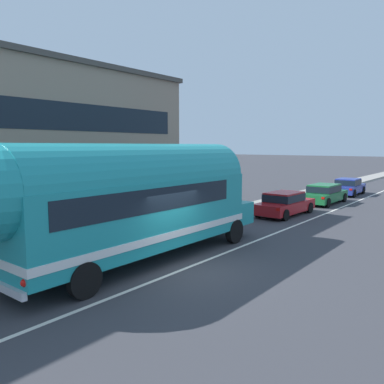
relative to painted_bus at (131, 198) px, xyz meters
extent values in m
plane|color=#38383D|center=(1.70, 0.74, -2.30)|extent=(300.00, 300.00, 0.00)
cube|color=silver|center=(1.70, 12.74, -2.30)|extent=(0.14, 80.00, 0.01)
cube|color=silver|center=(-1.71, 12.74, -2.30)|extent=(0.12, 80.00, 0.01)
cube|color=gray|center=(-2.77, 10.74, -2.23)|extent=(2.11, 90.00, 0.15)
cube|color=teal|center=(0.00, 0.36, -0.55)|extent=(2.53, 9.52, 2.30)
cylinder|color=teal|center=(0.00, 0.36, 0.60)|extent=(2.48, 9.42, 2.45)
cube|color=teal|center=(-0.02, 5.76, -1.23)|extent=(2.26, 1.31, 0.95)
cube|color=white|center=(0.00, 0.36, -1.20)|extent=(2.57, 9.56, 0.24)
cube|color=black|center=(0.00, 0.06, 0.05)|extent=(2.56, 7.72, 0.76)
cube|color=black|center=(0.02, -4.36, 0.10)|extent=(2.00, 0.09, 0.84)
cube|color=white|center=(0.02, -4.37, -1.15)|extent=(0.80, 0.06, 0.90)
cube|color=silver|center=(0.02, -4.46, -1.75)|extent=(2.34, 0.15, 0.20)
sphere|color=red|center=(1.07, -4.37, -1.45)|extent=(0.20, 0.20, 0.20)
cube|color=black|center=(-0.02, 5.16, 0.10)|extent=(2.14, 0.11, 0.96)
cube|color=silver|center=(-0.02, 6.45, -1.35)|extent=(0.90, 0.10, 0.56)
cylinder|color=black|center=(-1.19, 4.71, -1.80)|extent=(0.26, 1.00, 1.00)
cylinder|color=black|center=(1.15, 4.72, -1.80)|extent=(0.26, 1.00, 1.00)
cylinder|color=black|center=(-1.16, -2.80, -1.80)|extent=(0.26, 1.00, 1.00)
cylinder|color=black|center=(1.18, -2.79, -1.80)|extent=(0.26, 1.00, 1.00)
cube|color=#A5191E|center=(-0.04, 12.14, -1.78)|extent=(1.91, 4.69, 0.60)
cube|color=#A5191E|center=(-0.04, 12.02, -1.21)|extent=(1.64, 2.34, 0.55)
cube|color=black|center=(-0.04, 12.02, -1.24)|extent=(1.70, 2.38, 0.43)
cube|color=red|center=(-0.87, 9.84, -1.60)|extent=(0.20, 0.05, 0.14)
cube|color=red|center=(0.66, 9.79, -1.60)|extent=(0.20, 0.05, 0.14)
cylinder|color=black|center=(-0.83, 13.79, -1.98)|extent=(0.22, 0.65, 0.64)
cylinder|color=black|center=(0.86, 13.74, -1.98)|extent=(0.22, 0.65, 0.64)
cylinder|color=black|center=(-0.93, 10.55, -1.98)|extent=(0.22, 0.65, 0.64)
cylinder|color=black|center=(0.76, 10.50, -1.98)|extent=(0.22, 0.65, 0.64)
cube|color=#196633|center=(0.18, 18.17, -1.78)|extent=(1.80, 4.81, 0.60)
cube|color=#196633|center=(0.18, 18.04, -1.21)|extent=(1.58, 2.46, 0.55)
cube|color=black|center=(0.18, 18.04, -1.24)|extent=(1.64, 2.50, 0.43)
cube|color=red|center=(-0.60, 15.76, -1.60)|extent=(0.20, 0.04, 0.14)
cube|color=red|center=(0.93, 15.75, -1.60)|extent=(0.20, 0.04, 0.14)
cylinder|color=black|center=(-0.66, 19.87, -1.98)|extent=(0.20, 0.64, 0.64)
cylinder|color=black|center=(1.03, 19.86, -1.98)|extent=(0.20, 0.64, 0.64)
cylinder|color=black|center=(-0.68, 16.47, -1.98)|extent=(0.20, 0.64, 0.64)
cylinder|color=black|center=(1.01, 16.46, -1.98)|extent=(0.20, 0.64, 0.64)
cube|color=navy|center=(0.03, 24.22, -1.78)|extent=(1.88, 4.45, 0.60)
cube|color=navy|center=(0.03, 24.10, -1.21)|extent=(1.61, 2.10, 0.55)
cube|color=black|center=(0.03, 24.10, -1.24)|extent=(1.67, 2.14, 0.43)
cube|color=red|center=(-0.66, 21.99, -1.60)|extent=(0.20, 0.05, 0.14)
cube|color=red|center=(0.85, 22.03, -1.60)|extent=(0.20, 0.05, 0.14)
cylinder|color=black|center=(-0.85, 25.70, -1.98)|extent=(0.22, 0.65, 0.64)
cylinder|color=black|center=(0.82, 25.75, -1.98)|extent=(0.22, 0.65, 0.64)
cylinder|color=black|center=(-0.76, 22.70, -1.98)|extent=(0.22, 0.65, 0.64)
cylinder|color=black|center=(0.91, 22.75, -1.98)|extent=(0.22, 0.65, 0.64)
camera|label=1|loc=(9.56, -8.76, 1.75)|focal=36.00mm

